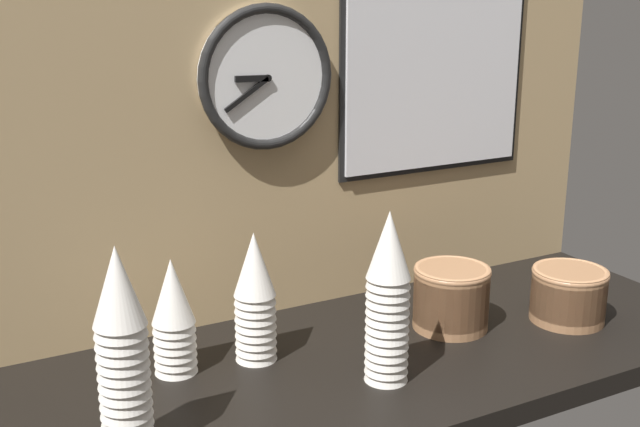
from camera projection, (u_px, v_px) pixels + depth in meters
ground_plane at (330, 370)px, 144.16cm from camera, size 160.00×56.00×4.00cm
wall_tiled_back at (264, 52)px, 151.37cm from camera, size 160.00×3.00×105.00cm
cup_stack_center_right at (388, 298)px, 132.65cm from camera, size 7.50×7.50×29.99cm
cup_stack_center_left at (173, 316)px, 136.66cm from camera, size 7.50×7.50×20.76cm
cup_stack_left at (122, 353)px, 111.15cm from camera, size 7.50×7.50×31.53cm
cup_stack_center at (255, 297)px, 140.97cm from camera, size 7.50×7.50×23.84cm
bowl_stack_far_right at (569, 293)px, 159.19cm from camera, size 14.95×14.95×10.81cm
bowl_stack_right at (451, 296)px, 155.70cm from camera, size 14.95×14.95×12.46cm
wall_clock at (266, 78)px, 149.60cm from camera, size 27.24×2.70×27.24cm
menu_board at (436, 54)px, 167.54cm from camera, size 46.11×1.32×49.96cm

